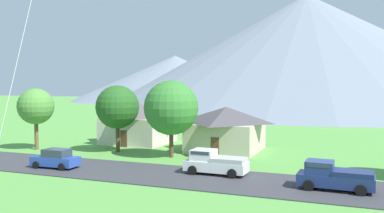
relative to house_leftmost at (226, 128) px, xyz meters
name	(u,v)px	position (x,y,z in m)	size (l,w,h in m)	color
road_strip	(244,182)	(5.70, -13.90, -2.54)	(160.00, 7.66, 0.08)	#38383D
mountain_far_east_ridge	(306,51)	(-1.92, 95.63, 15.66)	(130.74, 130.74, 36.49)	slate
mountain_far_west_ridge	(175,78)	(-62.76, 127.27, 7.49)	(91.95, 91.95, 20.15)	slate
house_leftmost	(226,128)	(0.00, 0.00, 0.00)	(7.94, 8.58, 4.99)	beige
house_left_center	(139,122)	(-12.22, 1.86, 0.09)	(8.27, 7.90, 5.16)	beige
tree_near_left	(36,107)	(-20.62, -7.10, 2.37)	(4.13, 4.13, 7.05)	brown
tree_left_of_center	(117,107)	(-10.94, -5.19, 2.41)	(4.80, 4.80, 7.41)	#4C3823
tree_center	(171,108)	(-4.03, -6.05, 2.54)	(5.63, 5.63, 7.95)	#4C3823
parked_car_blue_west_end	(56,159)	(-11.35, -14.96, -1.72)	(4.27, 2.22, 1.68)	#2847A8
pickup_truck_navy_west_side	(333,176)	(12.18, -13.97, -1.52)	(5.27, 2.47, 1.99)	navy
pickup_truck_white_east_side	(214,162)	(2.70, -12.21, -1.52)	(5.24, 2.40, 1.99)	white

